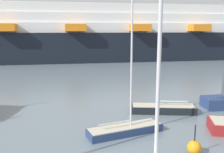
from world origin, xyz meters
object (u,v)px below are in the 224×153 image
at_px(sailboat_0, 163,108).
at_px(cruise_ship, 44,35).
at_px(sailboat_2, 125,127).
at_px(channel_buoy_1, 194,147).

xyz_separation_m(sailboat_0, cruise_ship, (-13.60, 36.53, 4.82)).
bearing_deg(cruise_ship, sailboat_2, -79.19).
height_order(sailboat_2, cruise_ship, cruise_ship).
xyz_separation_m(channel_buoy_1, cruise_ship, (-13.04, 43.14, 4.86)).
bearing_deg(channel_buoy_1, sailboat_0, 85.18).
bearing_deg(cruise_ship, channel_buoy_1, -76.37).
relative_size(channel_buoy_1, cruise_ship, 0.01).
bearing_deg(sailboat_2, channel_buoy_1, -61.45).
distance_m(sailboat_2, channel_buoy_1, 4.27).
height_order(channel_buoy_1, cruise_ship, cruise_ship).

